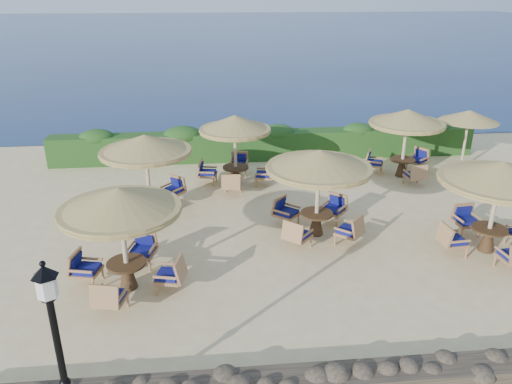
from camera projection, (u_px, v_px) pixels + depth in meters
name	position (u px, v px, depth m)	size (l,w,h in m)	color
ground	(294.00, 235.00, 14.91)	(120.00, 120.00, 0.00)	beige
sea	(220.00, 32.00, 79.23)	(160.00, 160.00, 0.00)	#0B1A46
hedge	(266.00, 145.00, 21.30)	(18.00, 0.90, 1.20)	#193E14
stone_wall	(351.00, 381.00, 9.13)	(15.00, 0.65, 0.44)	brown
lamp_post	(62.00, 365.00, 7.64)	(0.44, 0.44, 3.31)	black
extra_parasol	(469.00, 116.00, 19.56)	(2.30, 2.30, 2.41)	#C5B08B
cafe_set_0	(121.00, 220.00, 11.66)	(2.90, 2.90, 2.65)	#C5B08B
cafe_set_1	(319.00, 175.00, 14.28)	(3.09, 3.09, 2.65)	#C5B08B
cafe_set_2	(498.00, 188.00, 13.34)	(3.22, 3.22, 2.65)	#C5B08B
cafe_set_3	(146.00, 154.00, 15.64)	(2.91, 2.91, 2.65)	#C5B08B
cafe_set_4	(235.00, 139.00, 18.05)	(2.88, 2.88, 2.65)	#C5B08B
cafe_set_5	(406.00, 128.00, 18.82)	(2.85, 2.85, 2.65)	#C5B08B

